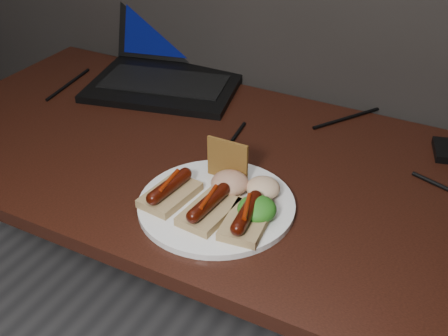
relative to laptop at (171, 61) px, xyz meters
name	(u,v)px	position (x,y,z in m)	size (l,w,h in m)	color
desk	(216,190)	(0.29, -0.29, -0.14)	(1.40, 0.70, 0.75)	#38160E
laptop	(171,61)	(0.00, 0.00, 0.00)	(0.45, 0.44, 0.25)	black
desk_cables	(251,124)	(0.30, -0.14, -0.05)	(1.05, 0.42, 0.01)	black
plate	(216,205)	(0.38, -0.45, -0.05)	(0.29, 0.29, 0.01)	white
bread_sausage_left	(170,191)	(0.30, -0.48, -0.02)	(0.08, 0.12, 0.04)	tan
bread_sausage_center	(209,208)	(0.39, -0.49, -0.02)	(0.08, 0.12, 0.04)	tan
bread_sausage_right	(247,218)	(0.46, -0.48, -0.02)	(0.08, 0.12, 0.04)	tan
crispbread	(228,160)	(0.36, -0.37, 0.00)	(0.09, 0.01, 0.09)	#9E6C2B
salad_greens	(257,209)	(0.47, -0.46, -0.02)	(0.07, 0.07, 0.04)	#206013
salsa_mound	(230,183)	(0.39, -0.41, -0.02)	(0.07, 0.07, 0.04)	maroon
coleslaw_mound	(263,188)	(0.45, -0.39, -0.02)	(0.06, 0.06, 0.04)	beige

